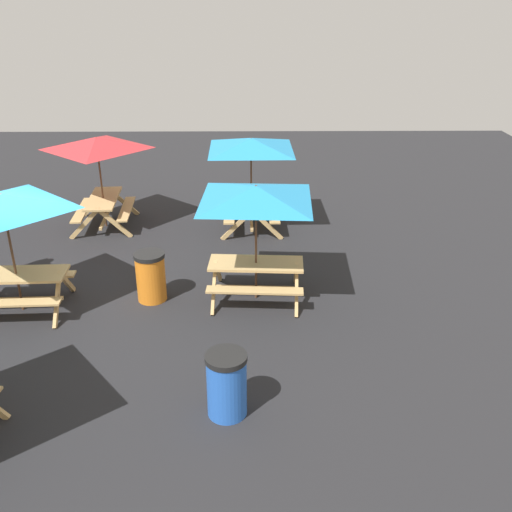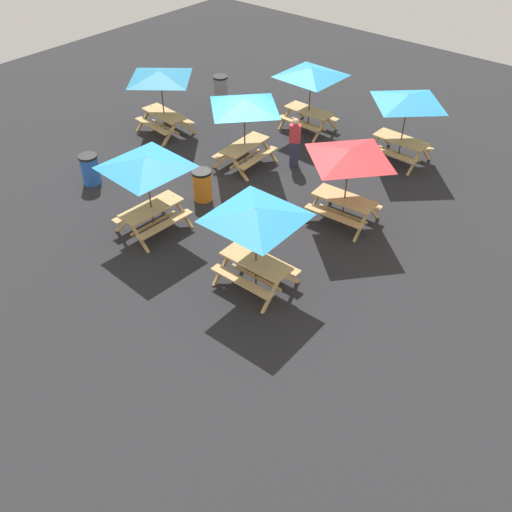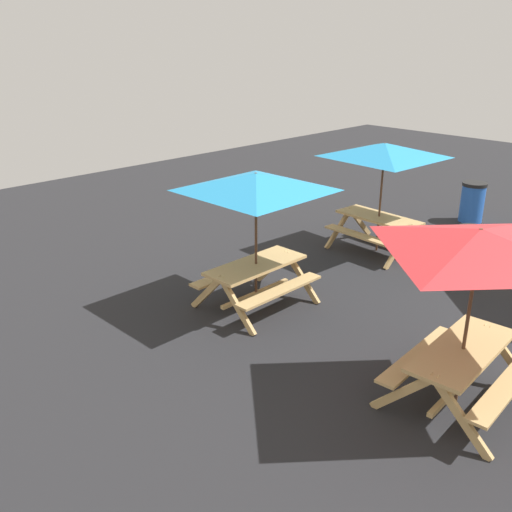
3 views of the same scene
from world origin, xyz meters
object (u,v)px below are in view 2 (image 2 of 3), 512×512
Objects in this scene: picnic_table_6 at (160,80)px; trash_bin_orange at (202,185)px; picnic_table_3 at (311,77)px; person_standing at (295,141)px; picnic_table_4 at (349,159)px; picnic_table_2 at (256,219)px; picnic_table_5 at (408,104)px; trash_bin_gray at (221,88)px; trash_bin_blue at (90,169)px; picnic_table_0 at (146,168)px; picnic_table_1 at (244,109)px.

trash_bin_orange is at bearing -23.06° from picnic_table_6.
trash_bin_orange is (0.29, -5.84, -1.49)m from picnic_table_3.
picnic_table_6 is 1.40× the size of person_standing.
picnic_table_4 is at bearing -42.47° from picnic_table_3.
picnic_table_2 is 6.18m from person_standing.
picnic_table_3 is 5.21m from picnic_table_6.
picnic_table_5 is 8.05m from trash_bin_gray.
trash_bin_blue is 0.59× the size of person_standing.
picnic_table_5 is 7.02m from trash_bin_orange.
picnic_table_0 is 5.40m from picnic_table_4.
trash_bin_blue is (1.21, -7.33, 0.00)m from trash_bin_gray.
picnic_table_1 is at bearing -134.40° from picnic_table_5.
picnic_table_4 reaches higher than trash_bin_blue.
picnic_table_5 reaches higher than trash_bin_blue.
trash_bin_orange is (3.34, 1.58, 0.00)m from trash_bin_blue.
picnic_table_5 is at bearing 1.68° from trash_bin_gray.
picnic_table_5 is at bearing 60.72° from trash_bin_orange.
picnic_table_0 is 7.87m from picnic_table_3.
trash_bin_orange is (0.38, -2.39, -1.49)m from picnic_table_1.
picnic_table_6 is (-4.17, 4.34, 0.00)m from picnic_table_0.
picnic_table_4 is at bearing 87.12° from picnic_table_2.
picnic_table_5 is at bearing -48.60° from picnic_table_1.
picnic_table_6 is (-7.87, 4.27, 0.00)m from picnic_table_2.
picnic_table_1 is 1.00× the size of picnic_table_5.
picnic_table_6 is at bearing -135.71° from picnic_table_3.
picnic_table_0 and picnic_table_5 have the same top height.
person_standing is (0.84, 5.45, -1.10)m from picnic_table_0.
picnic_table_1 is 2.38× the size of trash_bin_gray.
trash_bin_blue is at bearing 176.14° from picnic_table_2.
picnic_table_6 is at bearing 162.27° from person_standing.
picnic_table_0 is at bearing -89.03° from trash_bin_orange.
trash_bin_gray is 7.43m from trash_bin_blue.
person_standing is (5.01, 1.10, -1.10)m from picnic_table_6.
picnic_table_2 is at bearing -22.26° from picnic_table_6.
trash_bin_blue is (-7.08, 0.37, -1.49)m from picnic_table_2.
picnic_table_1 reaches higher than trash_bin_gray.
picnic_table_0 and picnic_table_6 have the same top height.
person_standing is (-2.99, 1.64, -1.10)m from picnic_table_4.
trash_bin_gray and trash_bin_blue have the same top height.
picnic_table_0 reaches higher than trash_bin_gray.
picnic_table_0 is 3.70m from picnic_table_2.
picnic_table_5 is 10.21m from trash_bin_blue.
trash_bin_orange is at bearing -117.52° from picnic_table_5.
picnic_table_0 and picnic_table_4 have the same top height.
picnic_table_1 and picnic_table_2 have the same top height.
picnic_table_3 is 2.88× the size of trash_bin_gray.
trash_bin_blue is at bearing -154.72° from trash_bin_orange.
picnic_table_4 is (4.25, -0.61, 0.00)m from picnic_table_1.
picnic_table_0 is 2.88× the size of trash_bin_blue.
picnic_table_2 and picnic_table_4 have the same top height.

